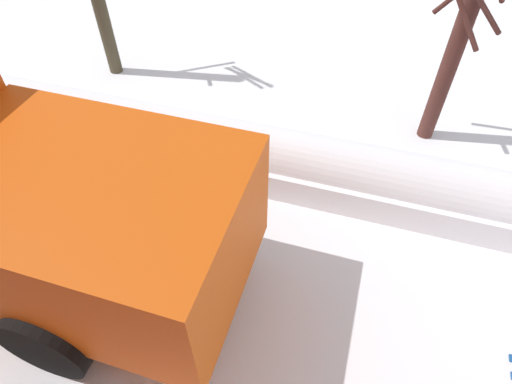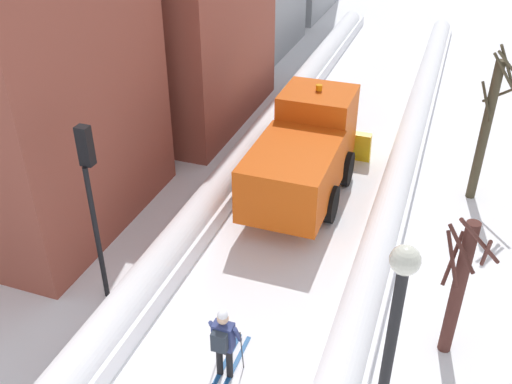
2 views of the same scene
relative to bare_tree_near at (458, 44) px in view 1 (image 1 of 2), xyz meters
The scene contains 2 objects.
snowbank_right 7.00m from the bare_tree_near, 106.42° to the left, with size 1.10×36.00×0.95m.
bare_tree_near is the anchor object (origin of this frame).
Camera 1 is at (-2.63, 4.61, 5.18)m, focal length 30.15 mm.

